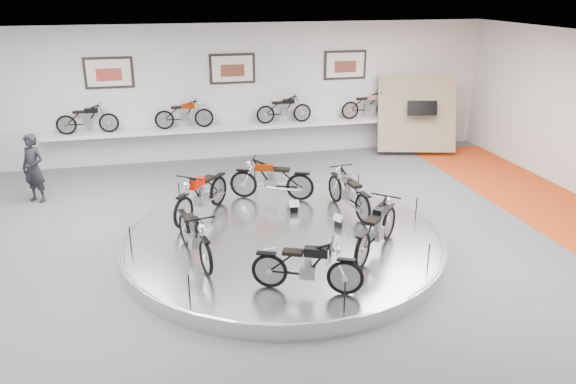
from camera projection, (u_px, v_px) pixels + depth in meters
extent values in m
plane|color=#535356|center=(286.00, 255.00, 11.12)|extent=(16.00, 16.00, 0.00)
plane|color=white|center=(286.00, 48.00, 9.72)|extent=(16.00, 16.00, 0.00)
plane|color=silver|center=(233.00, 92.00, 16.80)|extent=(16.00, 0.00, 16.00)
cube|color=#BCBCBA|center=(235.00, 139.00, 17.29)|extent=(15.68, 0.04, 1.10)
cylinder|color=silver|center=(283.00, 242.00, 11.34)|extent=(6.40, 6.40, 0.30)
torus|color=#B2B2BA|center=(283.00, 236.00, 11.30)|extent=(6.40, 6.40, 0.10)
cube|color=silver|center=(236.00, 127.00, 16.88)|extent=(11.00, 0.55, 0.10)
cube|color=beige|center=(109.00, 73.00, 15.76)|extent=(1.35, 0.06, 0.88)
cube|color=beige|center=(232.00, 69.00, 16.52)|extent=(1.35, 0.06, 0.88)
cube|color=beige|center=(345.00, 65.00, 17.28)|extent=(1.35, 0.06, 0.88)
cube|color=#93845E|center=(417.00, 114.00, 17.46)|extent=(2.56, 1.52, 2.30)
imported|color=black|center=(34.00, 168.00, 13.58)|extent=(0.74, 0.68, 1.70)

